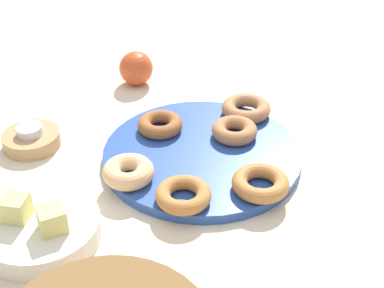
{
  "coord_description": "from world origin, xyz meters",
  "views": [
    {
      "loc": [
        -0.44,
        0.65,
        0.56
      ],
      "look_at": [
        0.0,
        0.03,
        0.05
      ],
      "focal_mm": 51.52,
      "sensor_mm": 36.0,
      "label": 1
    }
  ],
  "objects": [
    {
      "name": "fruit_bowl",
      "position": [
        0.08,
        0.3,
        0.02
      ],
      "size": [
        0.17,
        0.17,
        0.03
      ],
      "primitive_type": "cylinder",
      "color": "silver",
      "rests_on": "ground_plane"
    },
    {
      "name": "donut_plate",
      "position": [
        0.0,
        0.0,
        0.01
      ],
      "size": [
        0.34,
        0.34,
        0.02
      ],
      "primitive_type": "cylinder",
      "color": "#284C9E",
      "rests_on": "ground_plane"
    },
    {
      "name": "donut_4",
      "position": [
        -0.14,
        0.04,
        0.03
      ],
      "size": [
        0.13,
        0.13,
        0.02
      ],
      "primitive_type": "torus",
      "rotation": [
        0.0,
        0.0,
        0.59
      ],
      "color": "#BC7A3D",
      "rests_on": "donut_plate"
    },
    {
      "name": "apple",
      "position": [
        0.28,
        -0.15,
        0.04
      ],
      "size": [
        0.07,
        0.07,
        0.07
      ],
      "primitive_type": "sphere",
      "color": "#CC4C23",
      "rests_on": "ground_plane"
    },
    {
      "name": "donut_5",
      "position": [
        -0.0,
        -0.15,
        0.03
      ],
      "size": [
        0.13,
        0.13,
        0.03
      ],
      "primitive_type": "torus",
      "rotation": [
        0.0,
        0.0,
        5.29
      ],
      "color": "#B27547",
      "rests_on": "donut_plate"
    },
    {
      "name": "donut_1",
      "position": [
        0.05,
        0.14,
        0.03
      ],
      "size": [
        0.1,
        0.1,
        0.03
      ],
      "primitive_type": "torus",
      "rotation": [
        0.0,
        0.0,
        0.17
      ],
      "color": "#EABC84",
      "rests_on": "donut_plate"
    },
    {
      "name": "donut_3",
      "position": [
        0.1,
        -0.01,
        0.03
      ],
      "size": [
        0.09,
        0.09,
        0.02
      ],
      "primitive_type": "torus",
      "rotation": [
        0.0,
        0.0,
        0.08
      ],
      "color": "#995B2D",
      "rests_on": "donut_plate"
    },
    {
      "name": "tealight",
      "position": [
        0.27,
        0.14,
        0.03
      ],
      "size": [
        0.05,
        0.05,
        0.01
      ],
      "primitive_type": "cylinder",
      "color": "silver",
      "rests_on": "candle_holder"
    },
    {
      "name": "ground_plane",
      "position": [
        0.0,
        0.0,
        0.0
      ],
      "size": [
        2.4,
        2.4,
        0.0
      ],
      "primitive_type": "plane",
      "color": "beige"
    },
    {
      "name": "melon_chunk_right",
      "position": [
        0.11,
        0.31,
        0.05
      ],
      "size": [
        0.05,
        0.05,
        0.04
      ],
      "primitive_type": "cube",
      "rotation": [
        0.0,
        0.0,
        0.44
      ],
      "color": "#DBD67A",
      "rests_on": "fruit_bowl"
    },
    {
      "name": "melon_chunk_left",
      "position": [
        0.05,
        0.3,
        0.05
      ],
      "size": [
        0.05,
        0.05,
        0.04
      ],
      "primitive_type": "cube",
      "rotation": [
        0.0,
        0.0,
        -0.49
      ],
      "color": "#DBD67A",
      "rests_on": "fruit_bowl"
    },
    {
      "name": "donut_2",
      "position": [
        -0.02,
        -0.07,
        0.03
      ],
      "size": [
        0.1,
        0.1,
        0.03
      ],
      "primitive_type": "torus",
      "rotation": [
        0.0,
        0.0,
        1.83
      ],
      "color": "#B27547",
      "rests_on": "donut_plate"
    },
    {
      "name": "candle_holder",
      "position": [
        0.27,
        0.14,
        0.01
      ],
      "size": [
        0.1,
        0.1,
        0.03
      ],
      "primitive_type": "cylinder",
      "color": "tan",
      "rests_on": "ground_plane"
    },
    {
      "name": "donut_0",
      "position": [
        -0.05,
        0.13,
        0.03
      ],
      "size": [
        0.1,
        0.1,
        0.02
      ],
      "primitive_type": "torus",
      "rotation": [
        0.0,
        0.0,
        1.78
      ],
      "color": "#BC7A3D",
      "rests_on": "donut_plate"
    }
  ]
}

